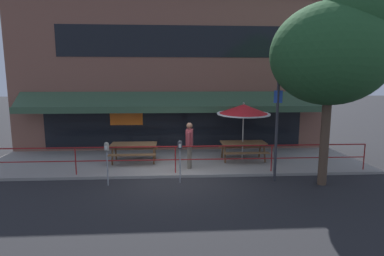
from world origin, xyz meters
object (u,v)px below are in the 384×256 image
object	(u,v)px
patio_umbrella_centre	(244,110)
street_sign_pole	(277,121)
picnic_table_left	(134,147)
picnic_table_centre	(243,146)
street_tree_curbside	(336,47)
parking_meter_near	(107,151)
pedestrian_walking	(189,143)
parking_meter_far	(180,149)

from	to	relation	value
patio_umbrella_centre	street_sign_pole	xyz separation A→B (m)	(0.55, -2.40, -0.17)
picnic_table_left	street_sign_pole	bearing A→B (deg)	-24.51
picnic_table_centre	street_tree_curbside	xyz separation A→B (m)	(2.07, -2.82, 3.61)
picnic_table_centre	street_sign_pole	bearing A→B (deg)	-76.44
picnic_table_left	parking_meter_near	xyz separation A→B (m)	(-0.52, -2.43, 0.44)
picnic_table_centre	street_tree_curbside	bearing A→B (deg)	-53.67
pedestrian_walking	street_tree_curbside	xyz separation A→B (m)	(4.32, -1.84, 3.26)
picnic_table_left	parking_meter_far	distance (m)	2.94
picnic_table_left	pedestrian_walking	bearing A→B (deg)	-23.49
parking_meter_near	pedestrian_walking	bearing A→B (deg)	28.98
picnic_table_centre	patio_umbrella_centre	bearing A→B (deg)	90.00
patio_umbrella_centre	parking_meter_near	distance (m)	5.66
picnic_table_centre	street_tree_curbside	size ratio (longest dim) A/B	0.29
patio_umbrella_centre	street_sign_pole	bearing A→B (deg)	-76.97
picnic_table_left	street_tree_curbside	bearing A→B (deg)	-23.23
pedestrian_walking	street_sign_pole	world-z (taller)	street_sign_pole
picnic_table_left	parking_meter_far	size ratio (longest dim) A/B	1.27
patio_umbrella_centre	pedestrian_walking	bearing A→B (deg)	-154.43
picnic_table_centre	pedestrian_walking	world-z (taller)	pedestrian_walking
picnic_table_centre	patio_umbrella_centre	distance (m)	1.48
pedestrian_walking	street_sign_pole	distance (m)	3.24
picnic_table_centre	street_tree_curbside	distance (m)	5.03
pedestrian_walking	parking_meter_far	size ratio (longest dim) A/B	1.20
picnic_table_left	street_sign_pole	size ratio (longest dim) A/B	0.46
street_sign_pole	picnic_table_centre	bearing A→B (deg)	103.56
picnic_table_centre	street_sign_pole	xyz separation A→B (m)	(0.55, -2.30, 1.31)
picnic_table_centre	parking_meter_near	distance (m)	5.53
parking_meter_near	street_sign_pole	world-z (taller)	street_sign_pole
parking_meter_far	street_tree_curbside	xyz separation A→B (m)	(4.69, -0.49, 3.17)
patio_umbrella_centre	parking_meter_far	xyz separation A→B (m)	(-2.62, -2.43, -1.03)
pedestrian_walking	street_sign_pole	bearing A→B (deg)	-25.29
patio_umbrella_centre	parking_meter_far	size ratio (longest dim) A/B	1.67
picnic_table_centre	street_sign_pole	world-z (taller)	street_sign_pole
picnic_table_left	patio_umbrella_centre	size ratio (longest dim) A/B	0.76
parking_meter_far	patio_umbrella_centre	bearing A→B (deg)	42.78
street_tree_curbside	street_sign_pole	bearing A→B (deg)	161.14
parking_meter_near	parking_meter_far	distance (m)	2.32
street_tree_curbside	patio_umbrella_centre	bearing A→B (deg)	125.40
picnic_table_left	street_tree_curbside	size ratio (longest dim) A/B	0.29
parking_meter_near	street_tree_curbside	xyz separation A→B (m)	(7.01, -0.35, 3.17)
picnic_table_centre	parking_meter_near	size ratio (longest dim) A/B	1.27
patio_umbrella_centre	pedestrian_walking	xyz separation A→B (m)	(-2.25, -1.07, -1.12)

